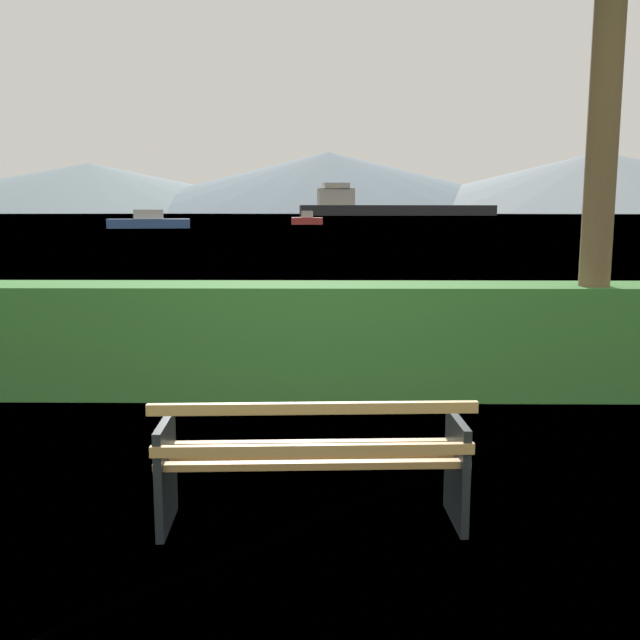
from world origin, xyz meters
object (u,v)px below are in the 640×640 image
object	(u,v)px
park_bench	(312,460)
sailboat_mid	(149,222)
cargo_ship_large	(383,207)
tender_far	(307,220)

from	to	relation	value
park_bench	sailboat_mid	size ratio (longest dim) A/B	0.21
park_bench	cargo_ship_large	size ratio (longest dim) A/B	0.03
sailboat_mid	tender_far	world-z (taller)	sailboat_mid
sailboat_mid	tender_far	size ratio (longest dim) A/B	2.15
sailboat_mid	park_bench	bearing A→B (deg)	-75.13
sailboat_mid	tender_far	xyz separation A→B (m)	(16.81, 20.16, -0.05)
sailboat_mid	cargo_ship_large	bearing A→B (deg)	77.91
park_bench	tender_far	xyz separation A→B (m)	(-2.86, 94.24, 0.23)
park_bench	cargo_ship_large	xyz separation A→B (m)	(19.98, 259.21, 2.83)
cargo_ship_large	tender_far	distance (m)	166.56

